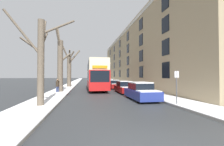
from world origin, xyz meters
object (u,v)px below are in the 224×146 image
object	(u,v)px
pedestrian_left_sidewalk	(57,85)
street_sign_post	(177,86)
double_decker_bus	(96,74)
parked_car_0	(141,92)
bare_tree_left_1	(60,63)
parked_car_2	(114,85)
bare_tree_left_0	(41,57)
parked_car_3	(109,83)
bare_tree_left_2	(69,68)
parked_car_1	(125,87)

from	to	relation	value
pedestrian_left_sidewalk	street_sign_post	distance (m)	13.33
double_decker_bus	parked_car_0	distance (m)	11.13
bare_tree_left_1	pedestrian_left_sidewalk	world-z (taller)	bare_tree_left_1
parked_car_2	street_sign_post	size ratio (longest dim) A/B	1.81
parked_car_0	pedestrian_left_sidewalk	world-z (taller)	pedestrian_left_sidewalk
bare_tree_left_0	pedestrian_left_sidewalk	xyz separation A→B (m)	(-0.34, 8.26, -2.34)
parked_car_3	pedestrian_left_sidewalk	world-z (taller)	pedestrian_left_sidewalk
bare_tree_left_0	parked_car_3	distance (m)	20.74
bare_tree_left_2	parked_car_3	world-z (taller)	bare_tree_left_2
parked_car_3	parked_car_1	bearing A→B (deg)	-90.00
bare_tree_left_0	street_sign_post	bearing A→B (deg)	-7.57
parked_car_1	parked_car_0	bearing A→B (deg)	-90.00
bare_tree_left_0	double_decker_bus	world-z (taller)	bare_tree_left_0
parked_car_0	pedestrian_left_sidewalk	size ratio (longest dim) A/B	2.53
street_sign_post	double_decker_bus	bearing A→B (deg)	108.19
parked_car_3	double_decker_bus	bearing A→B (deg)	-114.70
parked_car_3	parked_car_2	bearing A→B (deg)	-90.00
double_decker_bus	parked_car_2	bearing A→B (deg)	24.58
parked_car_1	bare_tree_left_1	bearing A→B (deg)	168.78
bare_tree_left_0	parked_car_2	bearing A→B (deg)	60.99
bare_tree_left_2	parked_car_1	distance (m)	13.04
bare_tree_left_0	parked_car_3	size ratio (longest dim) A/B	1.49
bare_tree_left_1	double_decker_bus	world-z (taller)	bare_tree_left_1
parked_car_2	parked_car_1	bearing A→B (deg)	-90.00
bare_tree_left_1	parked_car_1	xyz separation A→B (m)	(7.79, -1.55, -3.03)
bare_tree_left_2	parked_car_3	size ratio (longest dim) A/B	1.78
parked_car_2	parked_car_3	distance (m)	5.29
parked_car_3	street_sign_post	distance (m)	20.36
parked_car_0	parked_car_1	world-z (taller)	parked_car_0
parked_car_3	pedestrian_left_sidewalk	bearing A→B (deg)	-126.41
bare_tree_left_0	bare_tree_left_1	distance (m)	8.82
bare_tree_left_0	bare_tree_left_2	xyz separation A→B (m)	(0.11, 17.54, 0.14)
bare_tree_left_0	bare_tree_left_2	world-z (taller)	bare_tree_left_2
bare_tree_left_1	parked_car_3	world-z (taller)	bare_tree_left_1
parked_car_3	street_sign_post	size ratio (longest dim) A/B	1.72
parked_car_1	street_sign_post	xyz separation A→B (m)	(1.38, -8.47, 0.73)
pedestrian_left_sidewalk	bare_tree_left_0	bearing A→B (deg)	64.43
bare_tree_left_1	street_sign_post	size ratio (longest dim) A/B	3.56
parked_car_1	parked_car_3	bearing A→B (deg)	90.00
parked_car_3	bare_tree_left_2	bearing A→B (deg)	-168.29
bare_tree_left_2	double_decker_bus	xyz separation A→B (m)	(4.46, -5.14, -1.03)
bare_tree_left_1	bare_tree_left_2	bearing A→B (deg)	88.36
parked_car_0	pedestrian_left_sidewalk	distance (m)	10.26
parked_car_3	pedestrian_left_sidewalk	xyz separation A→B (m)	(-8.00, -10.84, 0.27)
bare_tree_left_1	parked_car_2	world-z (taller)	bare_tree_left_1
bare_tree_left_0	parked_car_0	world-z (taller)	bare_tree_left_0
bare_tree_left_0	parked_car_1	bearing A→B (deg)	43.49
bare_tree_left_0	parked_car_1	xyz separation A→B (m)	(7.66, 7.26, -2.62)
parked_car_3	street_sign_post	xyz separation A→B (m)	(1.38, -20.30, 0.72)
bare_tree_left_0	parked_car_0	xyz separation A→B (m)	(7.66, 1.84, -2.58)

